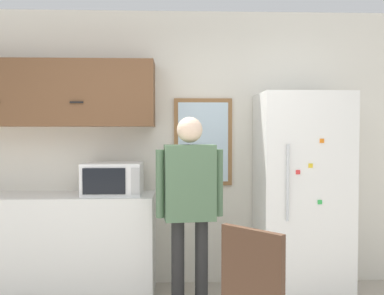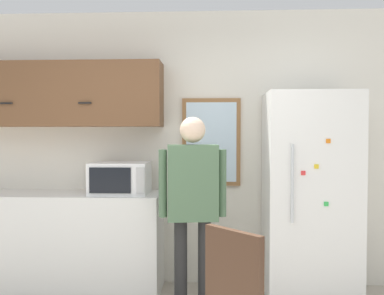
{
  "view_description": "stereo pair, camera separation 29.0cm",
  "coord_description": "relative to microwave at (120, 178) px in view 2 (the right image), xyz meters",
  "views": [
    {
      "loc": [
        0.12,
        -2.15,
        1.5
      ],
      "look_at": [
        0.24,
        1.15,
        1.39
      ],
      "focal_mm": 40.0,
      "sensor_mm": 36.0,
      "label": 1
    },
    {
      "loc": [
        0.41,
        -2.14,
        1.5
      ],
      "look_at": [
        0.24,
        1.15,
        1.39
      ],
      "focal_mm": 40.0,
      "sensor_mm": 36.0,
      "label": 2
    }
  ],
  "objects": [
    {
      "name": "refrigerator",
      "position": [
        1.75,
        -0.05,
        -0.15
      ],
      "size": [
        0.8,
        0.68,
        1.86
      ],
      "color": "white",
      "rests_on": "ground_plane"
    },
    {
      "name": "back_wall",
      "position": [
        0.46,
        0.32,
        0.27
      ],
      "size": [
        6.0,
        0.06,
        2.7
      ],
      "color": "silver",
      "rests_on": "ground_plane"
    },
    {
      "name": "person",
      "position": [
        0.7,
        -0.37,
        -0.09
      ],
      "size": [
        0.57,
        0.26,
        1.64
      ],
      "rotation": [
        0.0,
        0.0,
        0.11
      ],
      "color": "black",
      "rests_on": "ground_plane"
    },
    {
      "name": "microwave",
      "position": [
        0.0,
        0.0,
        0.0
      ],
      "size": [
        0.53,
        0.41,
        0.3
      ],
      "color": "white",
      "rests_on": "counter"
    },
    {
      "name": "upper_cabinets",
      "position": [
        -0.68,
        0.12,
        0.79
      ],
      "size": [
        2.11,
        0.37,
        0.61
      ],
      "color": "brown"
    },
    {
      "name": "window",
      "position": [
        0.85,
        0.28,
        0.33
      ],
      "size": [
        0.57,
        0.05,
        0.86
      ],
      "color": "olive"
    },
    {
      "name": "counter",
      "position": [
        -0.68,
        0.01,
        -0.61
      ],
      "size": [
        2.11,
        0.56,
        0.93
      ],
      "color": "silver",
      "rests_on": "ground_plane"
    }
  ]
}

